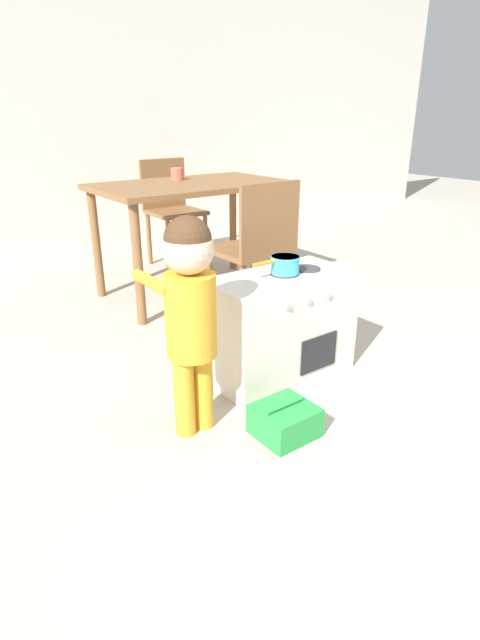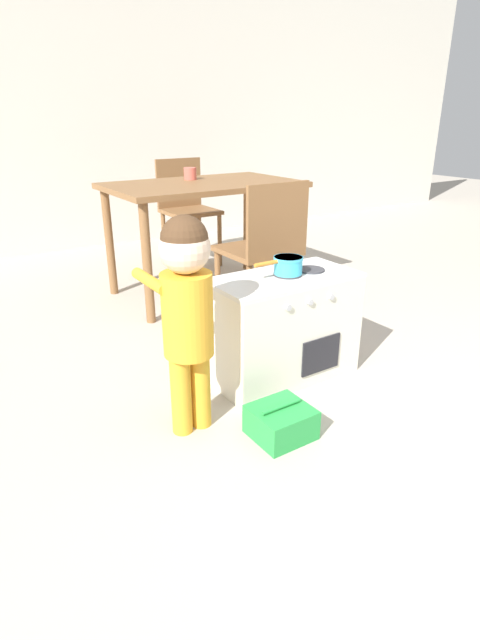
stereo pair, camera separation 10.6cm
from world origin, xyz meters
TOP-DOWN VIEW (x-y plane):
  - ground_plane at (0.00, 0.00)m, footprint 16.00×16.00m
  - wall_back at (0.00, 4.02)m, footprint 10.00×0.06m
  - play_kitchen at (-0.12, 0.95)m, footprint 0.69×0.36m
  - toy_pot at (-0.11, 0.95)m, footprint 0.25×0.13m
  - child_figure at (-0.70, 0.80)m, footprint 0.22×0.35m
  - toy_basket at (-0.43, 0.55)m, footprint 0.23×0.21m
  - dining_table at (0.19, 2.24)m, footprint 1.26×0.76m
  - dining_chair_near at (0.18, 1.52)m, footprint 0.40×0.40m
  - dining_chair_far at (0.45, 2.99)m, footprint 0.40×0.40m
  - cup_on_table at (0.19, 2.42)m, footprint 0.09×0.09m

SIDE VIEW (x-z plane):
  - ground_plane at x=0.00m, z-range 0.00..0.00m
  - toy_basket at x=-0.43m, z-range -0.01..0.13m
  - play_kitchen at x=-0.12m, z-range 0.00..0.51m
  - dining_chair_near at x=0.18m, z-range 0.05..0.89m
  - dining_chair_far at x=0.45m, z-range 0.05..0.89m
  - child_figure at x=-0.70m, z-range 0.12..0.99m
  - toy_pot at x=-0.11m, z-range 0.52..0.60m
  - dining_table at x=0.19m, z-range 0.28..1.05m
  - cup_on_table at x=0.19m, z-range 0.76..0.84m
  - wall_back at x=0.00m, z-range 0.00..2.60m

